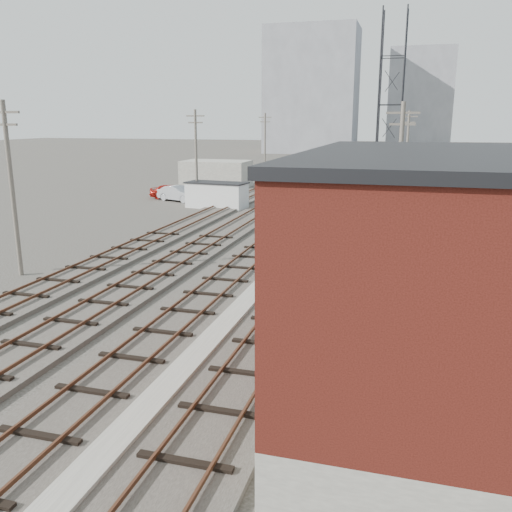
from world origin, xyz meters
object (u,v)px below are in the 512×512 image
at_px(car_silver, 179,194).
at_px(site_trailer, 217,195).
at_px(switch_stand, 259,244).
at_px(car_red, 172,192).
at_px(car_grey, 189,194).
at_px(signal_mast, 264,346).

bearing_deg(car_silver, site_trailer, -98.55).
bearing_deg(switch_stand, car_red, 113.53).
relative_size(car_silver, car_grey, 1.00).
xyz_separation_m(car_red, car_grey, (2.25, -0.79, -0.09)).
height_order(signal_mast, car_red, signal_mast).
xyz_separation_m(site_trailer, car_red, (-6.53, 4.21, -0.44)).
bearing_deg(site_trailer, switch_stand, -55.29).
distance_m(site_trailer, car_red, 7.78).
bearing_deg(car_grey, switch_stand, -126.35).
relative_size(site_trailer, car_grey, 1.26).
relative_size(switch_stand, car_red, 0.27).
bearing_deg(signal_mast, site_trailer, 111.95).
bearing_deg(car_grey, car_red, 90.81).
distance_m(site_trailer, car_grey, 5.51).
bearing_deg(switch_stand, car_grey, 110.28).
bearing_deg(site_trailer, signal_mast, -61.59).
distance_m(switch_stand, car_grey, 23.45).
relative_size(switch_stand, car_grey, 0.26).
xyz_separation_m(signal_mast, switch_stand, (-5.33, 18.60, -1.60)).
bearing_deg(car_grey, signal_mast, -134.27).
height_order(switch_stand, car_red, car_red).
bearing_deg(signal_mast, switch_stand, 105.99).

